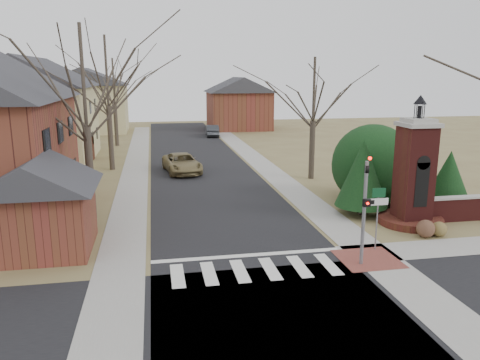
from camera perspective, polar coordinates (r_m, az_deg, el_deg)
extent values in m
plane|color=brown|center=(17.81, 2.42, -11.94)|extent=(120.00, 120.00, 0.00)
cube|color=black|center=(38.65, -4.89, 1.68)|extent=(8.00, 70.00, 0.01)
cube|color=black|center=(15.22, 5.06, -16.55)|extent=(120.00, 8.00, 0.01)
cube|color=silver|center=(18.51, 1.86, -10.90)|extent=(8.00, 2.20, 0.02)
cube|color=silver|center=(19.87, 0.92, -9.19)|extent=(8.00, 0.35, 0.02)
cube|color=gray|center=(39.48, 2.64, 1.96)|extent=(2.00, 60.00, 0.02)
cube|color=gray|center=(38.50, -12.61, 1.37)|extent=(2.00, 60.00, 0.02)
cube|color=brown|center=(20.19, 15.34, -9.28)|extent=(2.40, 2.40, 0.02)
cylinder|color=slate|center=(18.96, 14.87, -4.02)|extent=(0.14, 0.14, 4.20)
imported|color=black|center=(18.51, 15.21, 1.77)|extent=(0.15, 0.18, 0.90)
sphere|color=#FF0C05|center=(18.26, 15.56, 2.56)|extent=(0.14, 0.14, 0.14)
cube|color=black|center=(18.67, 15.19, -2.71)|extent=(0.28, 0.16, 0.30)
sphere|color=#FF0C05|center=(18.59, 15.31, -2.78)|extent=(0.11, 0.11, 0.11)
cylinder|color=slate|center=(20.95, 16.34, -4.79)|extent=(0.06, 0.06, 2.60)
cube|color=silver|center=(20.70, 16.52, -2.56)|extent=(0.90, 0.03, 0.30)
cube|color=black|center=(20.55, 15.79, -2.63)|extent=(0.22, 0.02, 0.18)
cube|color=#0E4221|center=(20.60, 16.59, -1.49)|extent=(0.60, 0.03, 0.40)
cylinder|color=#501917|center=(25.38, 20.04, -4.63)|extent=(3.20, 3.20, 0.36)
cube|color=#501917|center=(24.81, 20.45, 0.49)|extent=(1.50, 1.50, 5.00)
cube|color=black|center=(24.28, 21.25, -0.56)|extent=(0.70, 0.10, 2.20)
cube|color=gray|center=(24.43, 20.91, 6.34)|extent=(1.70, 1.70, 0.20)
cube|color=gray|center=(24.41, 20.95, 6.81)|extent=(1.30, 1.30, 0.20)
cylinder|color=black|center=(24.38, 21.03, 7.74)|extent=(0.20, 0.20, 0.60)
cone|color=black|center=(24.34, 21.14, 9.15)|extent=(0.64, 0.64, 0.45)
cube|color=tan|center=(44.06, -23.52, 6.24)|extent=(9.00, 12.00, 6.40)
cube|color=maroon|center=(21.67, -23.00, -4.45)|extent=(4.00, 4.00, 2.80)
cube|color=maroon|center=(20.73, -26.95, 0.09)|extent=(0.75, 0.75, 1.82)
cube|color=tan|center=(64.44, -18.14, 8.25)|extent=(10.00, 8.00, 6.00)
cube|color=tan|center=(63.13, -21.15, 11.58)|extent=(0.75, 0.75, 3.08)
cube|color=maroon|center=(65.00, -0.17, 8.47)|extent=(8.00, 8.00, 5.00)
cube|color=maroon|center=(62.88, -1.95, 11.42)|extent=(0.75, 0.75, 2.80)
cylinder|color=#473D33|center=(26.22, 14.45, -3.53)|extent=(0.20, 0.20, 0.50)
cone|color=black|center=(25.74, 14.71, 0.85)|extent=(2.80, 2.80, 3.60)
cylinder|color=#473D33|center=(28.75, 19.43, -2.43)|extent=(0.20, 0.20, 0.50)
cone|color=black|center=(28.25, 19.79, 2.17)|extent=(3.40, 3.40, 4.20)
cylinder|color=#473D33|center=(28.99, 23.85, -2.68)|extent=(0.20, 0.20, 0.50)
cone|color=black|center=(28.62, 24.14, 0.50)|extent=(2.40, 2.40, 2.80)
sphere|color=black|center=(28.70, 15.87, 2.20)|extent=(4.80, 4.80, 4.80)
cylinder|color=#473D33|center=(25.47, -17.82, 0.79)|extent=(0.40, 0.40, 4.83)
cylinder|color=#473D33|center=(38.21, -15.50, 4.95)|extent=(0.40, 0.40, 5.04)
cylinder|color=#473D33|center=(51.16, -14.88, 6.52)|extent=(0.40, 0.40, 4.41)
cylinder|color=#473D33|center=(34.08, 8.76, 3.65)|extent=(0.40, 0.40, 4.20)
imported|color=olive|center=(36.25, -7.08, 2.04)|extent=(3.08, 5.51, 1.46)
imported|color=#32353A|center=(57.36, -3.41, 6.05)|extent=(1.71, 4.27, 1.38)
sphere|color=brown|center=(23.49, 21.69, -5.54)|extent=(0.84, 0.84, 0.84)
sphere|color=brown|center=(23.88, 23.11, -5.53)|extent=(0.71, 0.71, 0.71)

